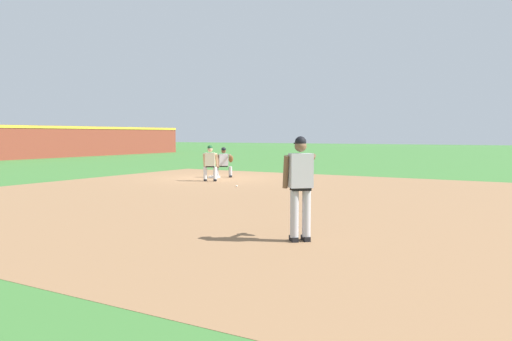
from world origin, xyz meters
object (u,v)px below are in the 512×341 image
at_px(first_baseman, 224,161).
at_px(baserunner, 210,162).
at_px(first_base_bag, 214,177).
at_px(pitcher, 301,182).
at_px(baseball, 237,186).

xyz_separation_m(first_baseman, baserunner, (-1.74, -0.48, 0.06)).
xyz_separation_m(first_base_bag, pitcher, (-9.83, -8.73, 1.01)).
distance_m(pitcher, baserunner, 11.67).
distance_m(baseball, baserunner, 2.63).
bearing_deg(pitcher, baserunner, 43.26).
height_order(baseball, baserunner, baserunner).
height_order(first_base_bag, pitcher, pitcher).
height_order(first_base_bag, baserunner, baserunner).
xyz_separation_m(baseball, pitcher, (-7.14, -5.87, 1.02)).
xyz_separation_m(pitcher, baserunner, (8.50, 7.99, -0.27)).
relative_size(first_baseman, baserunner, 0.92).
relative_size(first_base_bag, baseball, 5.14).
bearing_deg(baserunner, baseball, -122.52).
relative_size(baseball, baserunner, 0.05).
height_order(first_base_bag, baseball, first_base_bag).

